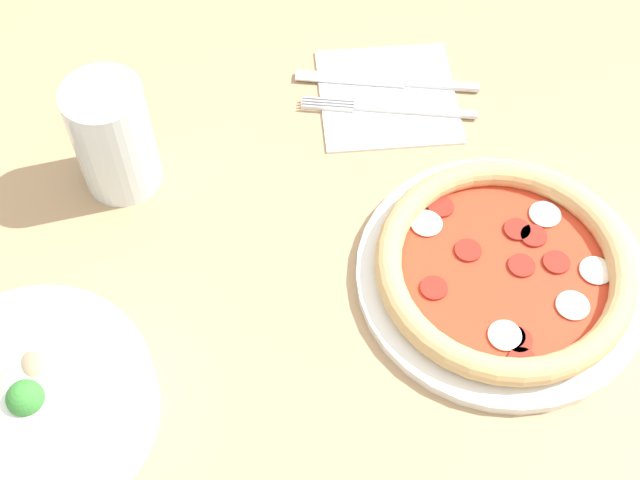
# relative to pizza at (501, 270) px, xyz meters

# --- Properties ---
(dining_table) EXTENTS (1.13, 1.08, 0.75)m
(dining_table) POSITION_rel_pizza_xyz_m (-0.01, 0.18, -0.12)
(dining_table) COLOR tan
(dining_table) RESTS_ON ground_plane
(pizza) EXTENTS (0.28, 0.28, 0.04)m
(pizza) POSITION_rel_pizza_xyz_m (0.00, 0.00, 0.00)
(pizza) COLOR white
(pizza) RESTS_ON dining_table
(bowl) EXTENTS (0.21, 0.21, 0.07)m
(bowl) POSITION_rel_pizza_xyz_m (-0.13, 0.42, 0.01)
(bowl) COLOR white
(bowl) RESTS_ON dining_table
(napkin) EXTENTS (0.16, 0.16, 0.00)m
(napkin) POSITION_rel_pizza_xyz_m (0.24, 0.10, -0.02)
(napkin) COLOR white
(napkin) RESTS_ON dining_table
(fork) EXTENTS (0.03, 0.19, 0.00)m
(fork) POSITION_rel_pizza_xyz_m (0.22, 0.09, -0.01)
(fork) COLOR silver
(fork) RESTS_ON napkin
(knife) EXTENTS (0.03, 0.21, 0.01)m
(knife) POSITION_rel_pizza_xyz_m (0.26, 0.09, -0.01)
(knife) COLOR silver
(knife) RESTS_ON napkin
(glass) EXTENTS (0.08, 0.08, 0.13)m
(glass) POSITION_rel_pizza_xyz_m (0.13, 0.38, 0.05)
(glass) COLOR silver
(glass) RESTS_ON dining_table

